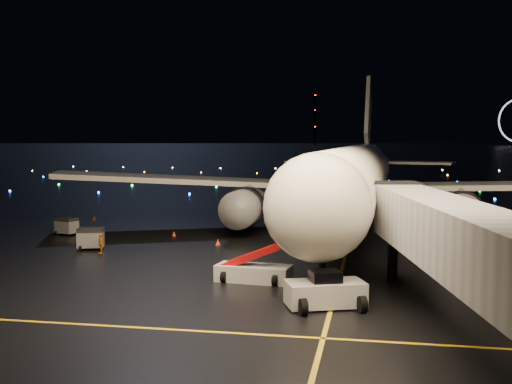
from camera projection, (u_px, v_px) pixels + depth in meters
ground at (349, 155)px, 336.04m from camera, size 2000.00×2000.00×0.00m
lane_centre at (347, 249)px, 54.79m from camera, size 0.25×80.00×0.02m
airliner at (355, 142)px, 65.66m from camera, size 65.54×62.48×17.97m
pushback_tug at (325, 289)px, 35.92m from camera, size 4.84×3.64×2.06m
belt_loader at (253, 255)px, 42.19m from camera, size 7.37×2.77×3.49m
crew_c at (101, 244)px, 52.43m from camera, size 0.68×1.03×1.63m
safety_cone_0 at (218, 242)px, 56.69m from camera, size 0.54×0.54×0.53m
safety_cone_1 at (234, 227)px, 66.33m from camera, size 0.59×0.59×0.55m
safety_cone_2 at (174, 233)px, 61.93m from camera, size 0.46×0.46×0.44m
safety_cone_3 at (94, 217)px, 74.13m from camera, size 0.53×0.53×0.51m
radio_mast at (315, 119)px, 775.18m from camera, size 1.80×1.80×64.00m
taxiway_lights at (313, 178)px, 146.09m from camera, size 164.00×92.00×0.36m
baggage_cart_0 at (91, 239)px, 54.35m from camera, size 2.48×2.06×1.82m
baggage_cart_1 at (67, 226)px, 62.49m from camera, size 2.30×1.93×1.67m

